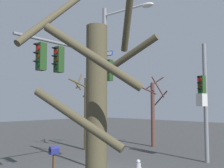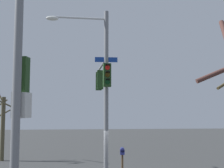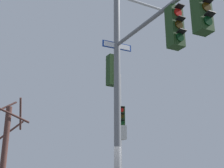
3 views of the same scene
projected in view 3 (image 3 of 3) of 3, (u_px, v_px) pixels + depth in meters
name	position (u px, v px, depth m)	size (l,w,h in m)	color
main_signal_pole_assembly	(139.00, 61.00, 8.48)	(5.71, 3.47, 8.32)	slate
secondary_pole_assembly	(120.00, 132.00, 14.79)	(0.79, 0.50, 6.96)	slate
bare_tree_corner	(5.00, 148.00, 14.81)	(2.10, 2.06, 5.64)	#52332D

